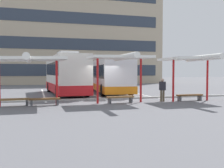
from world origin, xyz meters
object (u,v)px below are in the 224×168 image
Objects in this scene: coach_bus_1 at (109,76)px; waiting_shelter_0 at (28,60)px; bench_3 at (190,96)px; bench_2 at (120,98)px; bench_1 at (45,100)px; bench_0 at (13,100)px; waiting_shelter_1 at (121,58)px; waiting_shelter_2 at (193,59)px; waiting_passenger_0 at (162,88)px; coach_bus_0 at (65,75)px.

waiting_shelter_0 is at bearing -131.36° from coach_bus_1.
bench_2 is at bearing 179.64° from bench_3.
bench_1 is 0.91× the size of bench_3.
coach_bus_1 is at bearing 44.10° from bench_0.
waiting_shelter_1 is (6.54, -0.44, 2.53)m from bench_0.
waiting_shelter_1 is (4.74, -0.21, 2.53)m from bench_1.
bench_1 is 4.74m from bench_2.
bench_0 is 11.92m from waiting_shelter_2.
bench_0 is at bearing 176.47° from waiting_shelter_2.
bench_0 is at bearing 172.65° from bench_1.
waiting_passenger_0 reaches higher than bench_1.
coach_bus_1 is at bearing 4.64° from coach_bus_0.
bench_3 is at bearing -45.17° from coach_bus_0.
coach_bus_0 is at bearing 75.04° from bench_1.
bench_0 is (-3.86, -7.47, -1.41)m from coach_bus_0.
waiting_shelter_0 is 5.64m from waiting_shelter_1.
bench_2 is (4.74, -0.08, -0.00)m from bench_1.
bench_3 is (5.09, -0.03, 0.00)m from bench_2.
waiting_shelter_1 reaches higher than bench_3.
coach_bus_0 is at bearing -175.36° from coach_bus_1.
coach_bus_1 is 8.49m from waiting_shelter_1.
bench_2 is (2.68, -7.79, -1.41)m from coach_bus_0.
waiting_shelter_2 is at bearing -67.33° from coach_bus_1.
waiting_shelter_2 is (5.09, -0.28, 0.00)m from waiting_shelter_1.
waiting_shelter_0 reaches higher than bench_0.
bench_0 and bench_3 have the same top height.
coach_bus_0 is at bearing 109.00° from bench_2.
coach_bus_1 is 2.40× the size of waiting_shelter_1.
coach_bus_0 is at bearing 69.22° from waiting_shelter_0.
coach_bus_0 is 1.97× the size of waiting_shelter_0.
coach_bus_0 is 5.59× the size of bench_2.
bench_0 is 1.81m from bench_1.
coach_bus_0 reaches higher than coach_bus_1.
bench_0 is 7.03m from waiting_shelter_1.
waiting_passenger_0 reaches higher than bench_0.
waiting_shelter_0 is 2.55m from bench_1.
bench_0 is 11.64m from bench_3.
waiting_shelter_0 is at bearing 179.89° from bench_3.
waiting_shelter_2 is at bearing -3.53° from bench_0.
waiting_shelter_0 is 6.12m from bench_2.
coach_bus_0 reaches higher than waiting_shelter_2.
waiting_shelter_2 is at bearing -4.58° from bench_2.
waiting_passenger_0 is at bearing 166.21° from waiting_shelter_2.
bench_2 is (6.54, -0.31, -0.00)m from bench_0.
bench_2 is 3.10m from waiting_passenger_0.
bench_3 is 2.12m from waiting_passenger_0.
bench_1 is at bearing -7.35° from bench_0.
bench_2 is (5.64, 0.01, -2.38)m from waiting_shelter_0.
bench_1 is 1.00× the size of bench_2.
coach_bus_1 is at bearing 52.10° from bench_1.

